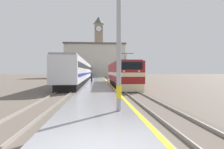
# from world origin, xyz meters

# --- Properties ---
(ground_plane) EXTENTS (200.00, 200.00, 0.00)m
(ground_plane) POSITION_xyz_m (0.00, 30.00, 0.00)
(ground_plane) COLOR #60564C
(platform) EXTENTS (3.81, 140.00, 0.37)m
(platform) POSITION_xyz_m (0.00, 25.00, 0.18)
(platform) COLOR gray
(platform) RESTS_ON ground
(rail_track_near) EXTENTS (2.83, 140.00, 0.16)m
(rail_track_near) POSITION_xyz_m (3.48, 25.00, 0.03)
(rail_track_near) COLOR #60564C
(rail_track_near) RESTS_ON ground
(rail_track_far) EXTENTS (2.84, 140.00, 0.16)m
(rail_track_far) POSITION_xyz_m (-3.44, 25.00, 0.03)
(rail_track_far) COLOR #60564C
(rail_track_far) RESTS_ON ground
(locomotive_train) EXTENTS (2.92, 15.57, 4.51)m
(locomotive_train) POSITION_xyz_m (3.48, 21.53, 1.81)
(locomotive_train) COLOR black
(locomotive_train) RESTS_ON ground
(passenger_train) EXTENTS (2.92, 54.85, 4.07)m
(passenger_train) POSITION_xyz_m (-3.44, 40.70, 2.18)
(passenger_train) COLOR black
(passenger_train) RESTS_ON ground
(catenary_mast) EXTENTS (2.81, 0.24, 7.38)m
(catenary_mast) POSITION_xyz_m (1.12, 4.19, 4.13)
(catenary_mast) COLOR #9E9EA3
(catenary_mast) RESTS_ON platform
(person_on_platform) EXTENTS (0.34, 0.34, 1.71)m
(person_on_platform) POSITION_xyz_m (-1.09, 27.68, 1.27)
(person_on_platform) COLOR #23232D
(person_on_platform) RESTS_ON platform
(clock_tower) EXTENTS (4.17, 4.17, 24.58)m
(clock_tower) POSITION_xyz_m (0.49, 68.01, 13.00)
(clock_tower) COLOR gray
(clock_tower) RESTS_ON ground
(station_building) EXTENTS (21.06, 8.23, 11.83)m
(station_building) POSITION_xyz_m (-0.88, 58.25, 5.94)
(station_building) COLOR beige
(station_building) RESTS_ON ground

